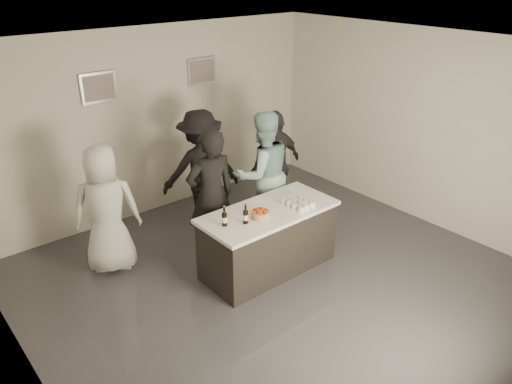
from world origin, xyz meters
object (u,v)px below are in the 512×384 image
Objects in this scene: person_main_black at (211,197)px; person_main_blue at (262,174)px; beer_bottle_a at (224,216)px; cake at (260,215)px; bar_counter at (268,240)px; person_guest_right at (275,165)px; person_guest_left at (106,209)px; beer_bottle_b at (246,214)px; person_guest_back at (201,169)px.

person_main_blue is (1.04, 0.14, 0.00)m from person_main_black.
cake is at bearing -14.54° from beer_bottle_a.
person_main_black reaches higher than bar_counter.
person_guest_right reaches higher than beer_bottle_a.
person_guest_left is at bearing 133.10° from cake.
person_main_blue is (0.84, 0.94, 0.03)m from cake.
person_main_black reaches higher than cake.
person_main_black is at bearing 9.96° from person_guest_right.
beer_bottle_b is 0.15× the size of person_guest_left.
beer_bottle_b is 0.13× the size of person_main_blue.
person_guest_left is at bearing 139.06° from bar_counter.
person_guest_back is (0.52, 1.74, -0.09)m from beer_bottle_b.
person_main_black is (-0.19, 0.80, 0.02)m from cake.
person_guest_left is (-1.20, 0.69, -0.07)m from person_main_black.
bar_counter is 0.97× the size of person_main_black.
beer_bottle_b is at bearing 97.17° from person_main_black.
person_main_blue is 1.08× the size of person_guest_right.
person_guest_back is at bearing 65.03° from beer_bottle_a.
person_guest_right is at bearing 42.04° from cake.
person_main_blue is at bearing 31.93° from beer_bottle_a.
bar_counter is 1.65m from person_guest_right.
beer_bottle_a is at bearing 165.46° from cake.
cake is at bearing 113.61° from person_main_black.
beer_bottle_a is 1.66m from person_guest_left.
beer_bottle_a is 0.15× the size of person_guest_right.
bar_counter is 1.04× the size of person_guest_right.
person_guest_left is (-1.62, 1.40, 0.44)m from bar_counter.
person_main_black is 1.03× the size of person_guest_back.
person_main_blue reaches higher than beer_bottle_a.
bar_counter is 7.15× the size of beer_bottle_b.
person_main_black is 1.39m from person_guest_left.
person_guest_back is at bearing 87.80° from bar_counter.
bar_counter is 0.97m from person_main_black.
bar_counter is 0.74m from beer_bottle_b.
cake is 0.25m from beer_bottle_b.
person_guest_right reaches higher than bar_counter.
person_main_blue is 1.03× the size of person_guest_back.
cake is 2.04m from person_guest_left.
cake is 0.88× the size of beer_bottle_b.
beer_bottle_b reaches higher than cake.
person_guest_left reaches higher than cake.
cake is 1.81m from person_guest_right.
beer_bottle_a is at bearing 83.99° from person_guest_back.
person_guest_left is at bearing 127.99° from beer_bottle_b.
beer_bottle_a is 0.15× the size of person_guest_left.
beer_bottle_b is 1.99m from person_guest_right.
beer_bottle_a is 0.74m from person_main_black.
bar_counter is at bearing 106.76° from person_guest_back.
person_main_blue reaches higher than person_guest_left.
person_guest_left is (-1.39, 1.49, -0.05)m from cake.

